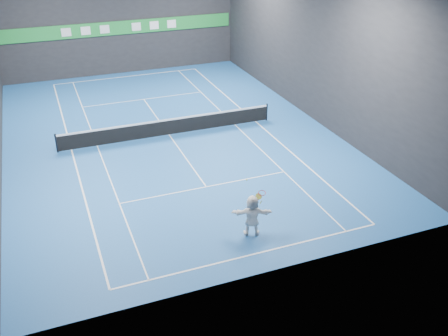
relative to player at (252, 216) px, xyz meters
name	(u,v)px	position (x,y,z in m)	size (l,w,h in m)	color
ground	(169,135)	(-0.44, 10.64, -0.88)	(26.00, 26.00, 0.00)	#1C549B
wall_back	(119,14)	(-0.44, 23.64, 3.62)	(18.00, 0.10, 9.00)	black
wall_front	(273,162)	(-0.44, -2.36, 3.62)	(18.00, 0.10, 9.00)	black
wall_right	(312,43)	(8.56, 10.64, 3.62)	(0.10, 26.00, 9.00)	black
baseline_near	(254,254)	(-0.44, -1.25, -0.88)	(10.98, 0.08, 0.01)	white
baseline_far	(128,76)	(-0.44, 22.53, -0.88)	(10.98, 0.08, 0.01)	white
sideline_doubles_left	(72,150)	(-5.93, 10.64, -0.88)	(0.08, 23.78, 0.01)	white
sideline_doubles_right	(256,122)	(5.05, 10.64, -0.88)	(0.08, 23.78, 0.01)	white
sideline_singles_left	(97,146)	(-4.55, 10.64, -0.88)	(0.06, 23.78, 0.01)	white
sideline_singles_right	(235,125)	(3.67, 10.64, -0.88)	(0.06, 23.78, 0.01)	white
service_line_near	(206,187)	(-0.44, 4.24, -0.88)	(8.23, 0.06, 0.01)	white
service_line_far	(144,99)	(-0.44, 17.04, -0.88)	(8.23, 0.06, 0.01)	white
center_service_line	(169,135)	(-0.44, 10.64, -0.88)	(0.06, 12.80, 0.01)	white
player	(252,216)	(0.00, 0.00, 0.00)	(1.64, 0.52, 1.77)	white
tennis_ball	(247,180)	(-0.22, 0.11, 1.61)	(0.06, 0.06, 0.06)	#C0D223
tennis_net	(169,126)	(-0.44, 10.64, -0.34)	(12.50, 0.10, 1.07)	black
sponsor_banner	(121,28)	(-0.44, 23.57, 2.62)	(17.64, 0.11, 1.00)	#1E8E36
tennis_racket	(261,195)	(0.39, 0.05, 0.85)	(0.51, 0.35, 0.60)	#AD1216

